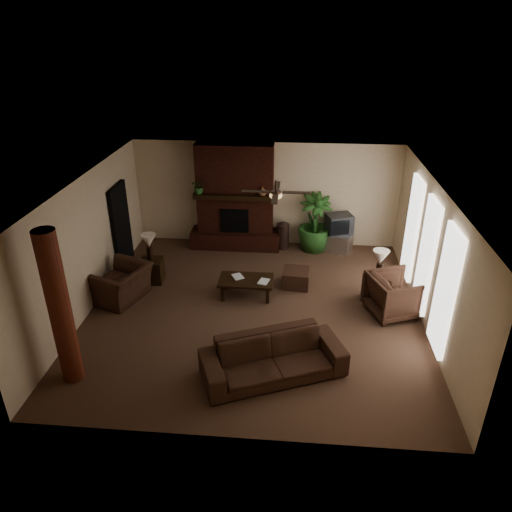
# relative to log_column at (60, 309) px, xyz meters

# --- Properties ---
(room_shell) EXTENTS (7.00, 7.00, 7.00)m
(room_shell) POSITION_rel_log_column_xyz_m (2.95, 2.40, 0.00)
(room_shell) COLOR brown
(room_shell) RESTS_ON ground
(fireplace) EXTENTS (2.40, 0.70, 2.80)m
(fireplace) POSITION_rel_log_column_xyz_m (2.15, 5.62, -0.24)
(fireplace) COLOR #421A11
(fireplace) RESTS_ON ground
(windows) EXTENTS (0.08, 3.65, 2.35)m
(windows) POSITION_rel_log_column_xyz_m (6.40, 2.60, -0.05)
(windows) COLOR white
(windows) RESTS_ON ground
(log_column) EXTENTS (0.36, 0.36, 2.80)m
(log_column) POSITION_rel_log_column_xyz_m (0.00, 0.00, 0.00)
(log_column) COLOR maroon
(log_column) RESTS_ON ground
(doorway) EXTENTS (0.10, 1.00, 2.10)m
(doorway) POSITION_rel_log_column_xyz_m (-0.49, 4.20, -0.35)
(doorway) COLOR black
(doorway) RESTS_ON ground
(ceiling_fan) EXTENTS (1.35, 1.35, 0.37)m
(ceiling_fan) POSITION_rel_log_column_xyz_m (3.35, 2.70, 1.13)
(ceiling_fan) COLOR black
(ceiling_fan) RESTS_ON ceiling
(sofa) EXTENTS (2.55, 1.61, 0.96)m
(sofa) POSITION_rel_log_column_xyz_m (3.46, 0.38, -0.92)
(sofa) COLOR #3E261A
(sofa) RESTS_ON ground
(armchair_left) EXTENTS (1.13, 1.38, 1.04)m
(armchair_left) POSITION_rel_log_column_xyz_m (-0.04, 2.61, -0.88)
(armchair_left) COLOR #3E261A
(armchair_left) RESTS_ON ground
(armchair_right) EXTENTS (1.19, 1.22, 0.99)m
(armchair_right) POSITION_rel_log_column_xyz_m (5.87, 2.53, -0.90)
(armchair_right) COLOR #3E261A
(armchair_right) RESTS_ON ground
(coffee_table) EXTENTS (1.20, 0.70, 0.43)m
(coffee_table) POSITION_rel_log_column_xyz_m (2.71, 2.96, -1.03)
(coffee_table) COLOR black
(coffee_table) RESTS_ON ground
(ottoman) EXTENTS (0.64, 0.64, 0.40)m
(ottoman) POSITION_rel_log_column_xyz_m (3.82, 3.53, -1.20)
(ottoman) COLOR #3E261A
(ottoman) RESTS_ON ground
(tv_stand) EXTENTS (0.98, 0.81, 0.50)m
(tv_stand) POSITION_rel_log_column_xyz_m (4.85, 5.55, -1.15)
(tv_stand) COLOR silver
(tv_stand) RESTS_ON ground
(tv) EXTENTS (0.77, 0.70, 0.52)m
(tv) POSITION_rel_log_column_xyz_m (4.91, 5.54, -0.64)
(tv) COLOR #323235
(tv) RESTS_ON tv_stand
(floor_vase) EXTENTS (0.34, 0.34, 0.77)m
(floor_vase) POSITION_rel_log_column_xyz_m (3.44, 5.55, -0.97)
(floor_vase) COLOR black
(floor_vase) RESTS_ON ground
(floor_plant) EXTENTS (1.23, 1.72, 0.87)m
(floor_plant) POSITION_rel_log_column_xyz_m (4.27, 5.53, -0.96)
(floor_plant) COLOR #2A5923
(floor_plant) RESTS_ON ground
(side_table_left) EXTENTS (0.53, 0.53, 0.55)m
(side_table_left) POSITION_rel_log_column_xyz_m (0.42, 3.47, -1.12)
(side_table_left) COLOR black
(side_table_left) RESTS_ON ground
(lamp_left) EXTENTS (0.41, 0.41, 0.65)m
(lamp_left) POSITION_rel_log_column_xyz_m (0.41, 3.47, -0.40)
(lamp_left) COLOR black
(lamp_left) RESTS_ON side_table_left
(side_table_right) EXTENTS (0.57, 0.57, 0.55)m
(side_table_right) POSITION_rel_log_column_xyz_m (5.58, 3.06, -1.12)
(side_table_right) COLOR black
(side_table_right) RESTS_ON ground
(lamp_right) EXTENTS (0.38, 0.38, 0.65)m
(lamp_right) POSITION_rel_log_column_xyz_m (5.61, 3.09, -0.40)
(lamp_right) COLOR black
(lamp_right) RESTS_ON side_table_right
(mantel_plant) EXTENTS (0.45, 0.49, 0.33)m
(mantel_plant) POSITION_rel_log_column_xyz_m (1.26, 5.36, 0.32)
(mantel_plant) COLOR #2A5923
(mantel_plant) RESTS_ON fireplace
(mantel_vase) EXTENTS (0.26, 0.27, 0.22)m
(mantel_vase) POSITION_rel_log_column_xyz_m (2.89, 5.36, 0.27)
(mantel_vase) COLOR brown
(mantel_vase) RESTS_ON fireplace
(book_a) EXTENTS (0.20, 0.13, 0.29)m
(book_a) POSITION_rel_log_column_xyz_m (2.42, 2.99, -0.83)
(book_a) COLOR #999999
(book_a) RESTS_ON coffee_table
(book_b) EXTENTS (0.21, 0.08, 0.29)m
(book_b) POSITION_rel_log_column_xyz_m (3.01, 2.90, -0.82)
(book_b) COLOR #999999
(book_b) RESTS_ON coffee_table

